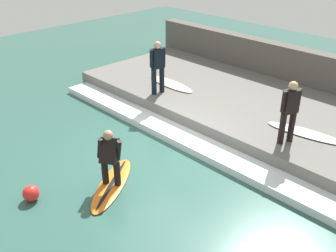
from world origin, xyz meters
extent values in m
plane|color=#2D564C|center=(0.00, 0.00, 0.00)|extent=(28.00, 28.00, 0.00)
cube|color=#66635E|center=(3.67, 0.00, 0.25)|extent=(4.40, 10.75, 0.49)
cube|color=#544F49|center=(6.12, 0.00, 0.79)|extent=(0.50, 11.29, 1.59)
cube|color=silver|center=(1.09, 0.00, 0.10)|extent=(0.75, 10.21, 0.19)
ellipsoid|color=orange|center=(-1.49, -0.22, 0.03)|extent=(2.05, 1.60, 0.06)
ellipsoid|color=black|center=(-1.49, -0.22, 0.06)|extent=(1.66, 1.13, 0.01)
cylinder|color=black|center=(-1.41, -0.33, 0.34)|extent=(0.15, 0.15, 0.57)
cylinder|color=black|center=(-1.57, -0.10, 0.34)|extent=(0.15, 0.15, 0.57)
cube|color=black|center=(-1.49, -0.22, 0.91)|extent=(0.56, 0.54, 0.60)
sphere|color=#A87A5B|center=(-1.49, -0.22, 1.28)|extent=(0.21, 0.21, 0.21)
cylinder|color=black|center=(-1.38, -0.39, 0.94)|extent=(0.11, 0.20, 0.50)
cylinder|color=black|center=(-1.60, -0.04, 0.94)|extent=(0.11, 0.20, 0.50)
cylinder|color=black|center=(2.24, 2.08, 0.90)|extent=(0.16, 0.16, 0.82)
cylinder|color=black|center=(1.95, 2.12, 0.90)|extent=(0.16, 0.16, 0.82)
cube|color=black|center=(2.10, 2.10, 1.60)|extent=(0.41, 0.30, 0.60)
sphere|color=tan|center=(2.10, 2.10, 2.00)|extent=(0.23, 0.23, 0.23)
cylinder|color=black|center=(2.31, 2.07, 1.64)|extent=(0.11, 0.12, 0.52)
cylinder|color=black|center=(1.88, 2.13, 1.64)|extent=(0.11, 0.12, 0.52)
ellipsoid|color=beige|center=(2.87, 2.31, 0.52)|extent=(0.67, 1.98, 0.06)
cylinder|color=black|center=(2.31, -2.33, 0.89)|extent=(0.15, 0.15, 0.79)
cylinder|color=black|center=(2.05, -2.23, 0.89)|extent=(0.15, 0.15, 0.79)
cube|color=black|center=(2.18, -2.28, 1.56)|extent=(0.42, 0.33, 0.56)
sphere|color=tan|center=(2.18, -2.28, 1.94)|extent=(0.21, 0.21, 0.21)
cylinder|color=black|center=(2.38, -2.35, 1.60)|extent=(0.11, 0.11, 0.50)
cylinder|color=black|center=(1.99, -2.21, 1.60)|extent=(0.11, 0.11, 0.50)
ellipsoid|color=white|center=(2.91, -2.45, 0.52)|extent=(0.78, 2.05, 0.06)
sphere|color=red|center=(-3.01, 0.55, 0.17)|extent=(0.35, 0.35, 0.35)
camera|label=1|loc=(-5.60, -6.19, 5.22)|focal=42.00mm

